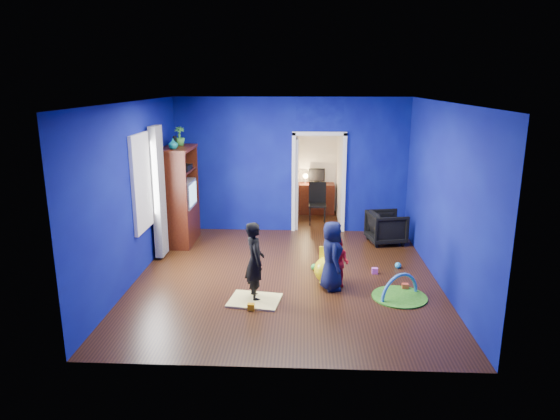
{
  "coord_description": "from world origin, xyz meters",
  "views": [
    {
      "loc": [
        0.27,
        -7.87,
        3.22
      ],
      "look_at": [
        -0.12,
        0.4,
        1.07
      ],
      "focal_mm": 32.0,
      "sensor_mm": 36.0,
      "label": 1
    }
  ],
  "objects_px": {
    "kid_chair": "(328,267)",
    "child_black": "(255,261)",
    "vase": "(173,144)",
    "tv_armoire": "(180,196)",
    "crt_tv": "(182,194)",
    "child_navy": "(332,256)",
    "folding_chair": "(317,204)",
    "study_desk": "(316,198)",
    "play_mat": "(399,297)",
    "toddler_red": "(338,263)",
    "armchair": "(386,227)",
    "hopper_ball": "(327,270)"
  },
  "relations": [
    {
      "from": "crt_tv",
      "to": "hopper_ball",
      "type": "xyz_separation_m",
      "value": [
        2.86,
        -1.99,
        -0.8
      ]
    },
    {
      "from": "kid_chair",
      "to": "play_mat",
      "type": "height_order",
      "value": "kid_chair"
    },
    {
      "from": "vase",
      "to": "tv_armoire",
      "type": "xyz_separation_m",
      "value": [
        0.0,
        0.3,
        -1.08
      ]
    },
    {
      "from": "armchair",
      "to": "folding_chair",
      "type": "bearing_deg",
      "value": 33.99
    },
    {
      "from": "hopper_ball",
      "to": "kid_chair",
      "type": "distance_m",
      "value": 0.08
    },
    {
      "from": "play_mat",
      "to": "vase",
      "type": "bearing_deg",
      "value": 150.7
    },
    {
      "from": "tv_armoire",
      "to": "kid_chair",
      "type": "distance_m",
      "value": 3.56
    },
    {
      "from": "child_black",
      "to": "folding_chair",
      "type": "relative_size",
      "value": 1.32
    },
    {
      "from": "hopper_ball",
      "to": "play_mat",
      "type": "distance_m",
      "value": 1.23
    },
    {
      "from": "child_black",
      "to": "kid_chair",
      "type": "bearing_deg",
      "value": -74.79
    },
    {
      "from": "folding_chair",
      "to": "armchair",
      "type": "bearing_deg",
      "value": -44.47
    },
    {
      "from": "vase",
      "to": "tv_armoire",
      "type": "distance_m",
      "value": 1.12
    },
    {
      "from": "play_mat",
      "to": "armchair",
      "type": "bearing_deg",
      "value": 85.56
    },
    {
      "from": "folding_chair",
      "to": "tv_armoire",
      "type": "bearing_deg",
      "value": -151.95
    },
    {
      "from": "child_navy",
      "to": "armchair",
      "type": "bearing_deg",
      "value": -35.83
    },
    {
      "from": "toddler_red",
      "to": "study_desk",
      "type": "height_order",
      "value": "toddler_red"
    },
    {
      "from": "armchair",
      "to": "vase",
      "type": "distance_m",
      "value": 4.55
    },
    {
      "from": "child_black",
      "to": "folding_chair",
      "type": "bearing_deg",
      "value": -32.52
    },
    {
      "from": "hopper_ball",
      "to": "kid_chair",
      "type": "bearing_deg",
      "value": 82.1
    },
    {
      "from": "crt_tv",
      "to": "play_mat",
      "type": "relative_size",
      "value": 0.84
    },
    {
      "from": "child_black",
      "to": "child_navy",
      "type": "height_order",
      "value": "child_black"
    },
    {
      "from": "armchair",
      "to": "child_black",
      "type": "distance_m",
      "value": 3.73
    },
    {
      "from": "armchair",
      "to": "toddler_red",
      "type": "bearing_deg",
      "value": 141.98
    },
    {
      "from": "toddler_red",
      "to": "armchair",
      "type": "bearing_deg",
      "value": 94.08
    },
    {
      "from": "crt_tv",
      "to": "kid_chair",
      "type": "xyz_separation_m",
      "value": [
        2.87,
        -1.92,
        -0.77
      ]
    },
    {
      "from": "vase",
      "to": "hopper_ball",
      "type": "relative_size",
      "value": 0.45
    },
    {
      "from": "tv_armoire",
      "to": "kid_chair",
      "type": "bearing_deg",
      "value": -33.44
    },
    {
      "from": "crt_tv",
      "to": "child_black",
      "type": "bearing_deg",
      "value": -57.03
    },
    {
      "from": "play_mat",
      "to": "kid_chair",
      "type": "bearing_deg",
      "value": 150.21
    },
    {
      "from": "crt_tv",
      "to": "hopper_ball",
      "type": "distance_m",
      "value": 3.57
    },
    {
      "from": "vase",
      "to": "folding_chair",
      "type": "relative_size",
      "value": 0.22
    },
    {
      "from": "study_desk",
      "to": "play_mat",
      "type": "bearing_deg",
      "value": -76.88
    },
    {
      "from": "toddler_red",
      "to": "child_navy",
      "type": "bearing_deg",
      "value": -101.94
    },
    {
      "from": "armchair",
      "to": "vase",
      "type": "height_order",
      "value": "vase"
    },
    {
      "from": "tv_armoire",
      "to": "folding_chair",
      "type": "distance_m",
      "value": 3.23
    },
    {
      "from": "hopper_ball",
      "to": "study_desk",
      "type": "relative_size",
      "value": 0.5
    },
    {
      "from": "toddler_red",
      "to": "vase",
      "type": "distance_m",
      "value": 3.92
    },
    {
      "from": "kid_chair",
      "to": "play_mat",
      "type": "distance_m",
      "value": 1.26
    },
    {
      "from": "armchair",
      "to": "tv_armoire",
      "type": "height_order",
      "value": "tv_armoire"
    },
    {
      "from": "child_black",
      "to": "crt_tv",
      "type": "height_order",
      "value": "crt_tv"
    },
    {
      "from": "tv_armoire",
      "to": "kid_chair",
      "type": "height_order",
      "value": "tv_armoire"
    },
    {
      "from": "child_navy",
      "to": "tv_armoire",
      "type": "relative_size",
      "value": 0.57
    },
    {
      "from": "armchair",
      "to": "study_desk",
      "type": "bearing_deg",
      "value": 19.2
    },
    {
      "from": "vase",
      "to": "child_navy",
      "type": "bearing_deg",
      "value": -33.34
    },
    {
      "from": "play_mat",
      "to": "study_desk",
      "type": "relative_size",
      "value": 0.95
    },
    {
      "from": "child_black",
      "to": "toddler_red",
      "type": "relative_size",
      "value": 1.52
    },
    {
      "from": "vase",
      "to": "crt_tv",
      "type": "distance_m",
      "value": 1.08
    },
    {
      "from": "tv_armoire",
      "to": "study_desk",
      "type": "relative_size",
      "value": 2.23
    },
    {
      "from": "child_black",
      "to": "child_navy",
      "type": "relative_size",
      "value": 1.09
    },
    {
      "from": "kid_chair",
      "to": "child_black",
      "type": "bearing_deg",
      "value": -143.62
    }
  ]
}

